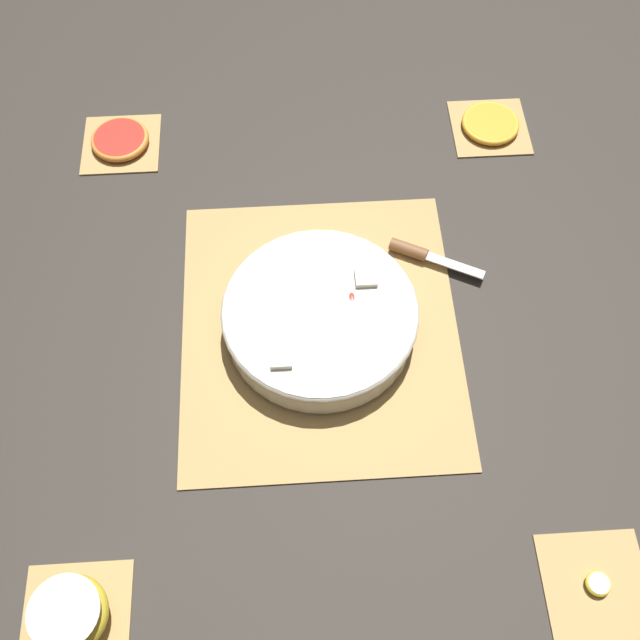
{
  "coord_description": "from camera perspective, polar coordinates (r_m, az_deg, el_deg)",
  "views": [
    {
      "loc": [
        0.49,
        -0.03,
        0.89
      ],
      "look_at": [
        0.0,
        0.0,
        0.03
      ],
      "focal_mm": 42.0,
      "sensor_mm": 36.0,
      "label": 1
    }
  ],
  "objects": [
    {
      "name": "coaster_mat_near_right",
      "position": [
        0.94,
        -18.08,
        -20.78
      ],
      "size": [
        0.12,
        0.12,
        0.01
      ],
      "color": "#A8844C",
      "rests_on": "ground_plane"
    },
    {
      "name": "coaster_mat_far_left",
      "position": [
        1.27,
        12.79,
        14.15
      ],
      "size": [
        0.12,
        0.12,
        0.01
      ],
      "color": "#A8844C",
      "rests_on": "ground_plane"
    },
    {
      "name": "coaster_mat_far_right",
      "position": [
        0.96,
        20.28,
        -18.41
      ],
      "size": [
        0.12,
        0.12,
        0.01
      ],
      "color": "#A8844C",
      "rests_on": "ground_plane"
    },
    {
      "name": "orange_slice_whole",
      "position": [
        1.27,
        12.86,
        14.4
      ],
      "size": [
        0.09,
        0.09,
        0.01
      ],
      "color": "orange",
      "rests_on": "coaster_mat_far_left"
    },
    {
      "name": "ground_plane",
      "position": [
        1.02,
        0.0,
        -0.72
      ],
      "size": [
        6.0,
        6.0,
        0.0
      ],
      "primitive_type": "plane",
      "color": "#2D2823"
    },
    {
      "name": "apple_half",
      "position": [
        0.91,
        -18.58,
        -20.48
      ],
      "size": [
        0.09,
        0.09,
        0.05
      ],
      "color": "gold",
      "rests_on": "coaster_mat_near_right"
    },
    {
      "name": "paring_knife",
      "position": [
        1.08,
        7.14,
        5.23
      ],
      "size": [
        0.08,
        0.13,
        0.02
      ],
      "color": "silver",
      "rests_on": "bamboo_mat_center"
    },
    {
      "name": "bamboo_mat_center",
      "position": [
        1.02,
        0.0,
        -0.64
      ],
      "size": [
        0.43,
        0.37,
        0.01
      ],
      "color": "#A8844C",
      "rests_on": "ground_plane"
    },
    {
      "name": "coaster_mat_near_left",
      "position": [
        1.26,
        -14.91,
        12.87
      ],
      "size": [
        0.12,
        0.12,
        0.01
      ],
      "color": "#A8844C",
      "rests_on": "ground_plane"
    },
    {
      "name": "fruit_salad_bowl",
      "position": [
        0.99,
        0.02,
        0.25
      ],
      "size": [
        0.26,
        0.26,
        0.06
      ],
      "color": "silver",
      "rests_on": "bamboo_mat_center"
    },
    {
      "name": "banana_coin_single",
      "position": [
        0.95,
        20.43,
        -18.32
      ],
      "size": [
        0.03,
        0.03,
        0.01
      ],
      "color": "beige",
      "rests_on": "coaster_mat_far_right"
    },
    {
      "name": "grapefruit_slice",
      "position": [
        1.25,
        -15.0,
        13.14
      ],
      "size": [
        0.09,
        0.09,
        0.01
      ],
      "color": "red",
      "rests_on": "coaster_mat_near_left"
    }
  ]
}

